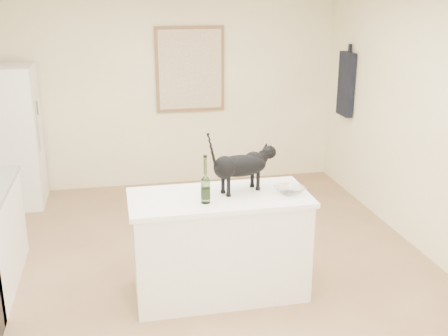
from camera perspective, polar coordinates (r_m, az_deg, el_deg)
floor at (r=5.00m, az=-2.08°, el=-11.89°), size 5.50×5.50×0.00m
wall_back at (r=7.16m, az=-6.01°, el=8.34°), size 4.50×0.00×4.50m
wall_right at (r=5.33m, az=22.36°, el=3.76°), size 0.00×5.50×5.50m
island_base at (r=4.64m, az=-0.48°, el=-8.37°), size 1.44×0.67×0.86m
island_top at (r=4.45m, az=-0.50°, el=-3.17°), size 1.50×0.70×0.04m
fridge at (r=6.93m, az=-21.77°, el=3.03°), size 0.68×0.68×1.70m
artwork_frame at (r=7.13m, az=-3.61°, el=10.40°), size 0.90×0.03×1.10m
artwork_canvas at (r=7.11m, az=-3.59°, el=10.38°), size 0.82×0.00×1.02m
hanging_garment at (r=7.04m, az=12.82°, el=8.67°), size 0.08×0.34×0.80m
black_cat at (r=4.46m, az=1.69°, el=-0.07°), size 0.61×0.36×0.41m
wine_bottle at (r=4.24m, az=-1.98°, el=-1.52°), size 0.09×0.09×0.35m
glass_bowl at (r=4.52m, az=6.99°, el=-2.33°), size 0.31×0.31×0.06m
fridge_paper at (r=6.80m, az=-19.25°, el=6.06°), size 0.06×0.12×0.17m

